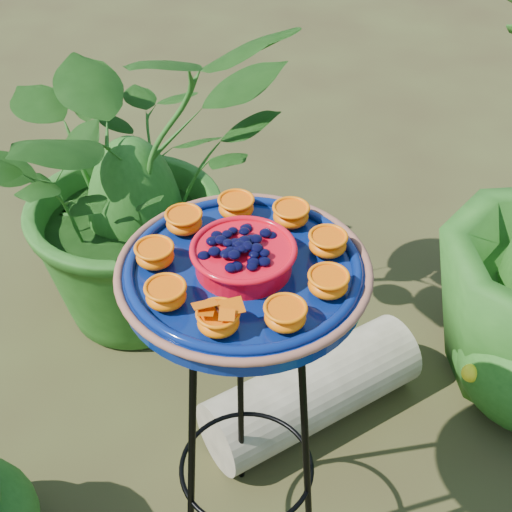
# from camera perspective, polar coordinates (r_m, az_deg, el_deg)

# --- Properties ---
(ground_plane) EXTENTS (20.00, 20.00, 0.00)m
(ground_plane) POSITION_cam_1_polar(r_m,az_deg,el_deg) (1.88, 1.52, -19.04)
(ground_plane) COLOR #332916
(ground_plane) RESTS_ON ground
(tripod_stand) EXTENTS (0.35, 0.35, 0.80)m
(tripod_stand) POSITION_cam_1_polar(r_m,az_deg,el_deg) (1.43, -0.83, -11.80)
(tripod_stand) COLOR black
(tripod_stand) RESTS_ON ground
(feeder_dish) EXTENTS (0.49, 0.49, 0.10)m
(feeder_dish) POSITION_cam_1_polar(r_m,az_deg,el_deg) (1.17, -0.99, -1.01)
(feeder_dish) COLOR #071A58
(feeder_dish) RESTS_ON tripod_stand
(driftwood_log) EXTENTS (0.60, 0.54, 0.20)m
(driftwood_log) POSITION_cam_1_polar(r_m,az_deg,el_deg) (1.96, 4.53, -10.72)
(driftwood_log) COLOR tan
(driftwood_log) RESTS_ON ground
(shrub_back_left) EXTENTS (1.16, 1.13, 0.98)m
(shrub_back_left) POSITION_cam_1_polar(r_m,az_deg,el_deg) (2.08, -9.97, 6.44)
(shrub_back_left) COLOR #1E4E15
(shrub_back_left) RESTS_ON ground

